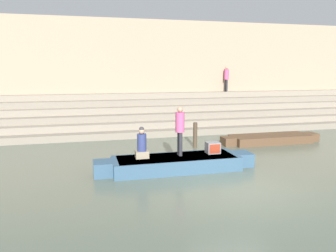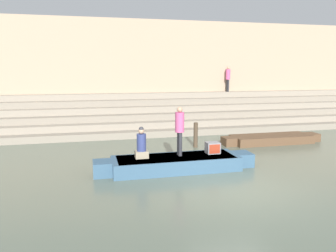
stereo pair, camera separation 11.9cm
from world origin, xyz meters
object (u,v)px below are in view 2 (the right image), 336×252
at_px(person_standing, 180,127).
at_px(tv_set, 213,148).
at_px(rowboat_main, 176,163).
at_px(mooring_post, 196,135).
at_px(person_rowing, 141,145).
at_px(moored_boat_shore, 271,139).
at_px(person_on_steps, 228,77).

bearing_deg(person_standing, tv_set, -4.67).
relative_size(rowboat_main, mooring_post, 5.00).
bearing_deg(tv_set, rowboat_main, 179.44).
bearing_deg(person_standing, mooring_post, 57.59).
bearing_deg(person_rowing, mooring_post, 30.44).
xyz_separation_m(person_standing, person_rowing, (-1.38, -0.04, -0.57)).
bearing_deg(tv_set, mooring_post, 76.72).
distance_m(moored_boat_shore, person_on_steps, 6.94).
height_order(person_rowing, person_on_steps, person_on_steps).
xyz_separation_m(person_standing, moored_boat_shore, (5.47, 3.00, -1.30)).
relative_size(person_standing, tv_set, 3.61).
height_order(person_standing, person_rowing, person_standing).
relative_size(rowboat_main, person_standing, 3.27).
xyz_separation_m(mooring_post, person_on_steps, (4.27, 6.31, 2.48)).
bearing_deg(mooring_post, moored_boat_shore, -0.02).
bearing_deg(person_on_steps, mooring_post, -75.45).
bearing_deg(moored_boat_shore, person_on_steps, 84.86).
height_order(person_rowing, tv_set, person_rowing).
xyz_separation_m(person_rowing, moored_boat_shore, (6.85, 3.03, -0.73)).
height_order(rowboat_main, tv_set, tv_set).
relative_size(tv_set, moored_boat_shore, 0.10).
height_order(person_rowing, moored_boat_shore, person_rowing).
bearing_deg(person_on_steps, person_rowing, -79.14).
distance_m(person_rowing, moored_boat_shore, 7.53).
distance_m(rowboat_main, person_standing, 1.27).
height_order(tv_set, mooring_post, mooring_post).
bearing_deg(tv_set, person_on_steps, 56.71).
bearing_deg(person_on_steps, person_standing, -73.57).
relative_size(moored_boat_shore, mooring_post, 4.37).
bearing_deg(moored_boat_shore, mooring_post, 178.43).
bearing_deg(mooring_post, rowboat_main, -119.24).
distance_m(rowboat_main, person_on_steps, 11.58).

